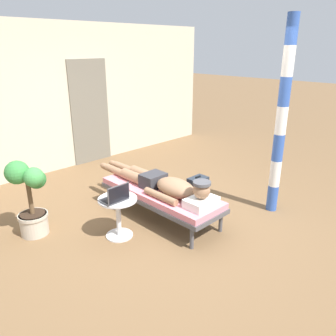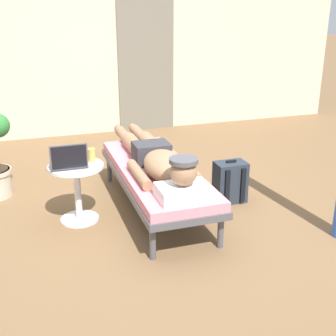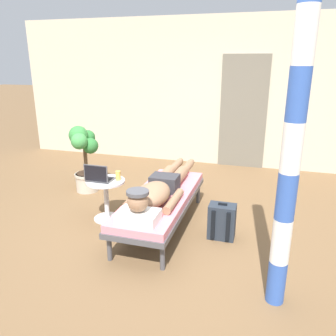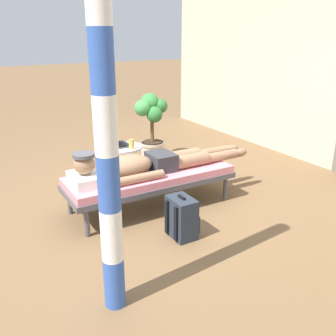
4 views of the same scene
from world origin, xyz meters
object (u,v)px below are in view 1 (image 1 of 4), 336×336
at_px(laptop, 116,197).
at_px(drink_glass, 124,189).
at_px(side_table, 118,211).
at_px(backpack, 197,190).
at_px(porch_post, 281,120).
at_px(person_reclining, 163,184).
at_px(lounge_chair, 160,194).
at_px(potted_plant, 29,194).

distance_m(laptop, drink_glass, 0.23).
xyz_separation_m(side_table, backpack, (1.46, -0.04, -0.16)).
xyz_separation_m(side_table, porch_post, (2.04, -0.98, 0.97)).
height_order(side_table, porch_post, porch_post).
bearing_deg(laptop, side_table, 40.52).
height_order(side_table, laptop, laptop).
xyz_separation_m(side_table, drink_glass, (0.15, 0.05, 0.23)).
bearing_deg(backpack, side_table, 178.26).
relative_size(drink_glass, backpack, 0.28).
distance_m(person_reclining, porch_post, 1.80).
distance_m(person_reclining, drink_glass, 0.58).
distance_m(side_table, backpack, 1.47).
relative_size(lounge_chair, potted_plant, 1.86).
bearing_deg(side_table, person_reclining, -4.37).
distance_m(person_reclining, potted_plant, 1.70).
bearing_deg(backpack, potted_plant, 159.01).
bearing_deg(backpack, person_reclining, -179.15).
xyz_separation_m(laptop, backpack, (1.52, 0.01, -0.39)).
xyz_separation_m(potted_plant, porch_post, (2.78, -1.78, 0.77)).
xyz_separation_m(lounge_chair, potted_plant, (-1.47, 0.80, 0.21)).
bearing_deg(laptop, porch_post, -23.85).
xyz_separation_m(lounge_chair, drink_glass, (-0.57, 0.05, 0.24)).
height_order(lounge_chair, backpack, backpack).
height_order(side_table, potted_plant, potted_plant).
relative_size(lounge_chair, drink_glass, 15.94).
xyz_separation_m(person_reclining, potted_plant, (-1.47, 0.86, 0.04)).
height_order(drink_glass, potted_plant, potted_plant).
height_order(laptop, porch_post, porch_post).
relative_size(drink_glass, porch_post, 0.04).
relative_size(laptop, potted_plant, 0.31).
distance_m(person_reclining, backpack, 0.80).
bearing_deg(lounge_chair, backpack, -3.81).
distance_m(side_table, laptop, 0.24).
xyz_separation_m(lounge_chair, laptop, (-0.78, -0.06, 0.24)).
height_order(backpack, porch_post, porch_post).
bearing_deg(potted_plant, laptop, -51.18).
height_order(laptop, backpack, laptop).
bearing_deg(person_reclining, lounge_chair, 90.00).
height_order(lounge_chair, person_reclining, person_reclining).
height_order(person_reclining, drink_glass, person_reclining).
xyz_separation_m(lounge_chair, person_reclining, (-0.00, -0.06, 0.17)).
xyz_separation_m(person_reclining, backpack, (0.74, 0.01, -0.32)).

